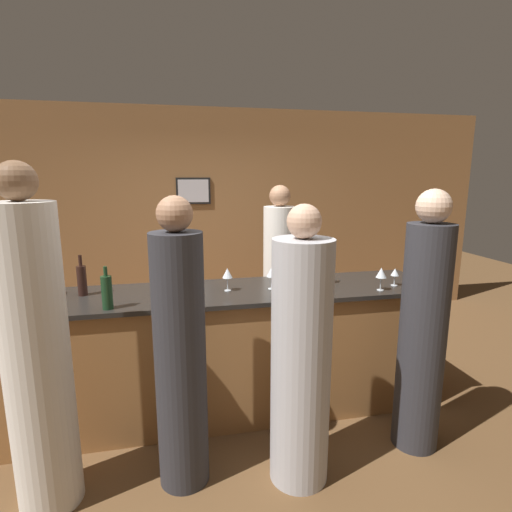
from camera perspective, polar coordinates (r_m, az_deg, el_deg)
ground_plane at (r=3.63m, az=-4.10°, el=-20.97°), size 14.00×14.00×0.00m
back_wall at (r=5.37m, az=-7.68°, el=5.50°), size 8.00×0.08×2.80m
bar_counter at (r=3.38m, az=-4.23°, el=-13.44°), size 3.47×0.75×1.05m
bartender at (r=4.18m, az=3.29°, el=-3.53°), size 0.33×0.33×1.85m
guest_0 at (r=2.58m, az=6.43°, el=-14.44°), size 0.38×0.38×1.79m
guest_1 at (r=2.56m, az=-10.77°, el=-13.78°), size 0.32×0.32×1.84m
guest_2 at (r=3.07m, az=22.74°, el=-9.82°), size 0.32×0.32×1.86m
guest_3 at (r=2.63m, az=-28.87°, el=-12.38°), size 0.36×0.36×2.02m
wine_bottle_0 at (r=2.91m, az=-20.52°, el=-4.82°), size 0.07×0.07×0.30m
wine_bottle_1 at (r=3.31m, az=-23.61°, el=-3.13°), size 0.07×0.07×0.31m
wine_bottle_2 at (r=3.38m, az=9.40°, el=-2.12°), size 0.08×0.08×0.29m
ice_bucket at (r=3.42m, az=-28.93°, el=-3.70°), size 0.16×0.16×0.18m
wine_glass_0 at (r=3.31m, az=17.46°, el=-2.35°), size 0.08×0.08×0.18m
wine_glass_2 at (r=3.20m, az=2.22°, el=-2.37°), size 0.08×0.08×0.18m
wine_glass_3 at (r=3.40m, az=21.78°, el=-2.78°), size 0.08×0.08×0.15m
wine_glass_4 at (r=3.48m, az=20.79°, el=-2.23°), size 0.06×0.06×0.16m
wine_glass_5 at (r=3.50m, az=19.23°, el=-2.28°), size 0.07×0.07×0.15m
wine_glass_6 at (r=3.15m, az=-4.11°, el=-2.51°), size 0.08×0.08×0.18m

